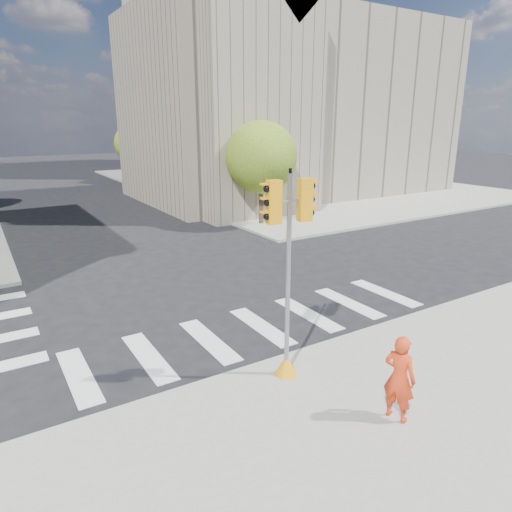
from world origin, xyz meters
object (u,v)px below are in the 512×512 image
(lamp_far, at_px, (160,138))
(photographer, at_px, (399,378))
(lamp_near, at_px, (235,145))
(traffic_signal, at_px, (288,293))

(lamp_far, bearing_deg, photographer, -103.09)
(lamp_near, relative_size, traffic_signal, 1.63)
(traffic_signal, xyz_separation_m, photographer, (0.96, -2.59, -1.20))
(lamp_near, distance_m, photographer, 23.24)
(lamp_near, bearing_deg, photographer, -111.02)
(lamp_far, height_order, traffic_signal, lamp_far)
(lamp_near, height_order, photographer, lamp_near)
(lamp_near, height_order, traffic_signal, lamp_near)
(lamp_far, bearing_deg, lamp_near, -90.00)
(lamp_far, height_order, photographer, lamp_far)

